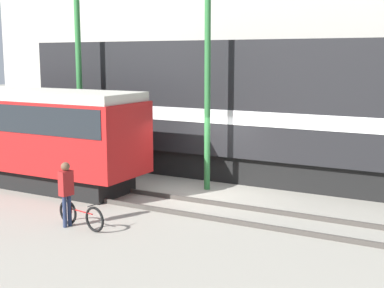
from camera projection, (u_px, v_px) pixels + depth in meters
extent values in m
plane|color=#9E998C|center=(203.00, 193.00, 17.98)|extent=(120.00, 120.00, 0.00)
cube|color=#47423D|center=(162.00, 210.00, 15.72)|extent=(60.00, 0.07, 0.14)
cube|color=#47423D|center=(186.00, 199.00, 16.96)|extent=(60.00, 0.07, 0.14)
cube|color=#47423D|center=(230.00, 178.00, 19.85)|extent=(60.00, 0.07, 0.14)
cube|color=#47423D|center=(245.00, 171.00, 21.09)|extent=(60.00, 0.07, 0.14)
cube|color=black|center=(290.00, 169.00, 19.42)|extent=(19.47, 2.55, 1.00)
cube|color=black|center=(292.00, 99.00, 19.00)|extent=(21.16, 3.00, 4.09)
cube|color=white|center=(292.00, 116.00, 19.10)|extent=(20.74, 3.04, 0.50)
cube|color=black|center=(26.00, 174.00, 19.23)|extent=(8.17, 2.00, 0.70)
cube|color=red|center=(24.00, 132.00, 18.98)|extent=(9.28, 2.50, 2.39)
cube|color=#1E2328|center=(23.00, 114.00, 18.87)|extent=(8.91, 2.54, 0.90)
cube|color=beige|center=(22.00, 94.00, 18.76)|extent=(9.10, 2.38, 0.30)
torus|color=black|center=(95.00, 219.00, 13.93)|extent=(0.69, 0.18, 0.68)
torus|color=black|center=(68.00, 212.00, 14.57)|extent=(0.69, 0.18, 0.68)
cylinder|color=#B21E1E|center=(81.00, 211.00, 14.23)|extent=(0.91, 0.18, 0.04)
cylinder|color=#B21E1E|center=(71.00, 208.00, 14.46)|extent=(0.03, 0.03, 0.31)
cylinder|color=#262626|center=(94.00, 205.00, 13.86)|extent=(0.09, 0.44, 0.02)
cylinder|color=#232D4C|center=(69.00, 210.00, 14.42)|extent=(0.11, 0.11, 0.87)
cylinder|color=#232D4C|center=(65.00, 212.00, 14.29)|extent=(0.11, 0.11, 0.87)
cube|color=maroon|center=(66.00, 183.00, 14.23)|extent=(0.27, 0.39, 0.67)
sphere|color=brown|center=(65.00, 167.00, 14.15)|extent=(0.24, 0.24, 0.24)
cylinder|color=#2D7238|center=(78.00, 57.00, 20.35)|extent=(0.22, 0.22, 9.05)
cylinder|color=#2D7238|center=(208.00, 60.00, 17.74)|extent=(0.20, 0.20, 8.86)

